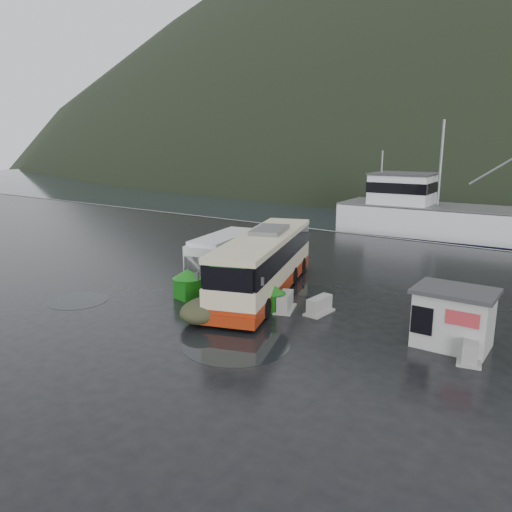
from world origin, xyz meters
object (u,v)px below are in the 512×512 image
Objects in this scene: white_van at (225,276)px; ticket_kiosk at (451,346)px; jersey_barrier_a at (285,310)px; waste_bin_left at (188,298)px; fishing_trawler at (473,231)px; jersey_barrier_c at (469,360)px; jersey_barrier_b at (319,313)px; coach_bus at (265,292)px; waste_bin_right at (272,311)px; dome_tent at (207,321)px.

white_van is 2.03× the size of ticket_kiosk.
ticket_kiosk reaches higher than jersey_barrier_a.
ticket_kiosk reaches higher than waste_bin_left.
fishing_trawler is at bearing 100.21° from ticket_kiosk.
fishing_trawler is at bearing 102.13° from jersey_barrier_c.
jersey_barrier_b is 0.06× the size of fishing_trawler.
coach_bus is at bearing 143.26° from jersey_barrier_a.
ticket_kiosk reaches higher than jersey_barrier_c.
coach_bus is 7.41× the size of jersey_barrier_b.
jersey_barrier_b is at bearing 25.49° from waste_bin_right.
jersey_barrier_b is at bearing 47.28° from dome_tent.
ticket_kiosk is (12.64, 1.47, 0.00)m from waste_bin_left.
ticket_kiosk is at bearing -3.52° from jersey_barrier_b.
coach_bus is at bearing 162.30° from jersey_barrier_b.
dome_tent is 5.24m from jersey_barrier_b.
jersey_barrier_a reaches higher than jersey_barrier_b.
white_van is at bearing 161.47° from jersey_barrier_b.
dome_tent is 3.87m from jersey_barrier_a.
jersey_barrier_b is (-6.05, 0.37, 0.00)m from ticket_kiosk.
jersey_barrier_a is at bearing 58.84° from dome_tent.
waste_bin_left is 3.64m from dome_tent.
jersey_barrier_a is 1.64m from jersey_barrier_b.
white_van reaches higher than jersey_barrier_c.
waste_bin_right is (4.58, 0.89, 0.00)m from waste_bin_left.
waste_bin_right reaches higher than jersey_barrier_c.
jersey_barrier_b is at bearing -36.53° from coach_bus.
waste_bin_right is 28.31m from fishing_trawler.
coach_bus is 10.14m from ticket_kiosk.
waste_bin_right is 8.08m from ticket_kiosk.
coach_bus is at bearing -103.62° from fishing_trawler.
white_van is at bearing 153.18° from jersey_barrier_a.
jersey_barrier_b is (6.59, 1.84, 0.00)m from waste_bin_left.
white_van is 26.06m from fishing_trawler.
waste_bin_left is (-2.63, -3.11, 0.00)m from coach_bus.
waste_bin_left is at bearing -107.50° from fishing_trawler.
jersey_barrier_c is (10.49, 2.56, 0.00)m from dome_tent.
fishing_trawler reaches higher than jersey_barrier_c.
dome_tent is at bearing -101.20° from fishing_trawler.
coach_bus is 4.24× the size of dome_tent.
jersey_barrier_b is 7.06m from jersey_barrier_c.
waste_bin_right is at bearing -154.51° from jersey_barrier_b.
waste_bin_left is 0.93× the size of jersey_barrier_a.
waste_bin_left reaches higher than dome_tent.
dome_tent is at bearing -104.31° from coach_bus.
jersey_barrier_a is 0.99× the size of jersey_barrier_c.
waste_bin_right is 0.43× the size of ticket_kiosk.
waste_bin_right is at bearing -176.36° from ticket_kiosk.
waste_bin_left is at bearing -169.06° from waste_bin_right.
waste_bin_left is 29.99m from fishing_trawler.
white_van is 6.94m from jersey_barrier_a.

